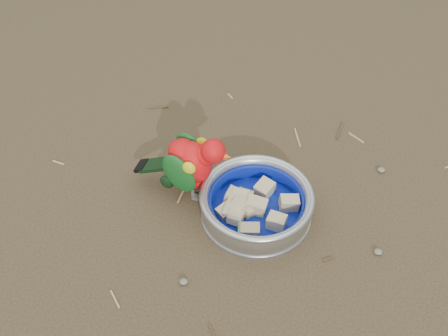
# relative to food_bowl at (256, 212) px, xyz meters

# --- Properties ---
(ground) EXTENTS (60.00, 60.00, 0.00)m
(ground) POSITION_rel_food_bowl_xyz_m (0.01, -0.08, -0.01)
(ground) COLOR #433523
(food_bowl) EXTENTS (0.21, 0.21, 0.02)m
(food_bowl) POSITION_rel_food_bowl_xyz_m (0.00, 0.00, 0.00)
(food_bowl) COLOR #B2B2BA
(food_bowl) RESTS_ON ground
(bowl_wall) EXTENTS (0.21, 0.21, 0.04)m
(bowl_wall) POSITION_rel_food_bowl_xyz_m (0.00, 0.00, 0.03)
(bowl_wall) COLOR #B2B2BA
(bowl_wall) RESTS_ON food_bowl
(fruit_wedges) EXTENTS (0.13, 0.13, 0.03)m
(fruit_wedges) POSITION_rel_food_bowl_xyz_m (0.00, 0.00, 0.02)
(fruit_wedges) COLOR tan
(fruit_wedges) RESTS_ON food_bowl
(lory_parrot) EXTENTS (0.20, 0.13, 0.15)m
(lory_parrot) POSITION_rel_food_bowl_xyz_m (-0.12, 0.05, 0.06)
(lory_parrot) COLOR red
(lory_parrot) RESTS_ON ground
(ground_debris) EXTENTS (0.90, 0.80, 0.01)m
(ground_debris) POSITION_rel_food_bowl_xyz_m (0.05, -0.03, -0.01)
(ground_debris) COLOR tan
(ground_debris) RESTS_ON ground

